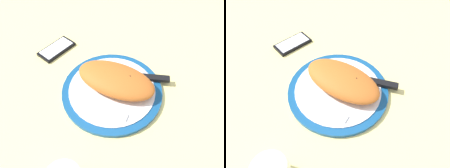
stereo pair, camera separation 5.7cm
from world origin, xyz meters
The scene contains 6 objects.
ground_plane centered at (0.00, 0.00, -1.50)cm, with size 150.00×150.00×3.00cm, color #E5D684.
plate centered at (0.00, 0.00, 0.72)cm, with size 29.23×29.23×1.52cm.
calzone centered at (0.53, 1.58, 3.96)cm, with size 24.26×14.45×4.88cm.
fork centered at (0.81, -7.72, 1.72)cm, with size 15.58×2.41×0.40cm.
knife centered at (6.86, 6.46, 2.01)cm, with size 24.52×7.27×1.20cm.
smartphone centered at (-24.29, 10.57, 0.56)cm, with size 10.18×13.82×1.16cm.
Camera 2 is at (16.85, -30.94, 48.07)cm, focal length 32.21 mm.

